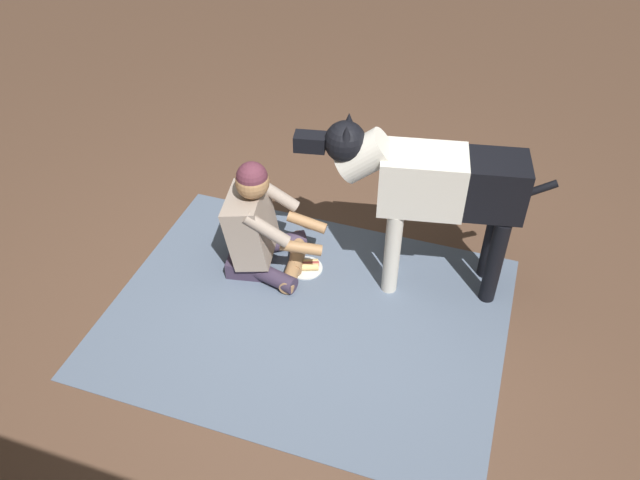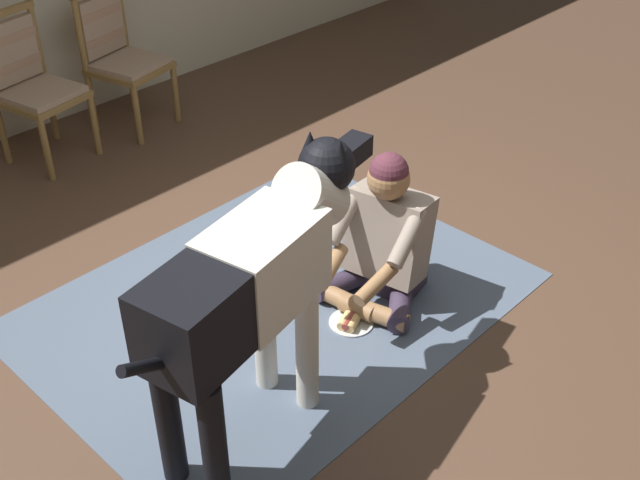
# 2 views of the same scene
# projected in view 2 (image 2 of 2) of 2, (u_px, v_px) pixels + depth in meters

# --- Properties ---
(ground_plane) EXTENTS (16.16, 16.16, 0.00)m
(ground_plane) POSITION_uv_depth(u_px,v_px,m) (308.00, 308.00, 4.05)
(ground_plane) COLOR brown
(area_rug) EXTENTS (2.40, 1.83, 0.01)m
(area_rug) POSITION_uv_depth(u_px,v_px,m) (276.00, 301.00, 4.09)
(area_rug) COLOR slate
(area_rug) RESTS_ON ground
(dining_chair_left_of_pair) EXTENTS (0.54, 0.54, 0.98)m
(dining_chair_left_of_pair) POSITION_uv_depth(u_px,v_px,m) (30.00, 80.00, 5.09)
(dining_chair_left_of_pair) COLOR olive
(dining_chair_left_of_pair) RESTS_ON ground
(dining_chair_right_of_pair) EXTENTS (0.56, 0.56, 0.98)m
(dining_chair_right_of_pair) POSITION_uv_depth(u_px,v_px,m) (118.00, 52.00, 5.49)
(dining_chair_right_of_pair) COLOR olive
(dining_chair_right_of_pair) RESTS_ON ground
(person_sitting_on_floor) EXTENTS (0.68, 0.57, 0.81)m
(person_sitting_on_floor) POSITION_uv_depth(u_px,v_px,m) (383.00, 241.00, 3.97)
(person_sitting_on_floor) COLOR #3B2F45
(person_sitting_on_floor) RESTS_ON ground
(large_dog) EXTENTS (1.49, 0.47, 1.16)m
(large_dog) POSITION_uv_depth(u_px,v_px,m) (255.00, 280.00, 3.01)
(large_dog) COLOR silver
(large_dog) RESTS_ON ground
(hot_dog_on_plate) EXTENTS (0.22, 0.22, 0.06)m
(hot_dog_on_plate) POSITION_uv_depth(u_px,v_px,m) (351.00, 320.00, 3.94)
(hot_dog_on_plate) COLOR silver
(hot_dog_on_plate) RESTS_ON ground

